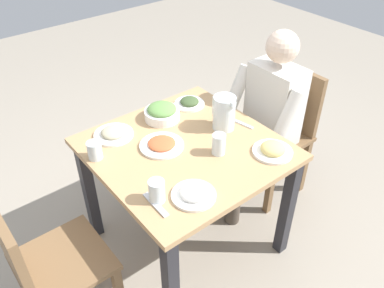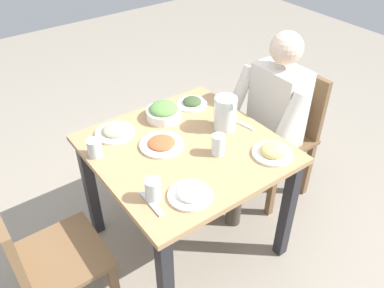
{
  "view_description": "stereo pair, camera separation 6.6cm",
  "coord_description": "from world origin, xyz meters",
  "px_view_note": "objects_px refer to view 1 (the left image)",
  "views": [
    {
      "loc": [
        -1.29,
        0.99,
        1.97
      ],
      "look_at": [
        -0.01,
        -0.04,
        0.73
      ],
      "focal_mm": 37.28,
      "sensor_mm": 36.0,
      "label": 1
    },
    {
      "loc": [
        -1.33,
        0.94,
        1.97
      ],
      "look_at": [
        -0.01,
        -0.04,
        0.73
      ],
      "focal_mm": 37.28,
      "sensor_mm": 36.0,
      "label": 2
    }
  ],
  "objects_px": {
    "water_glass_near_left": "(157,191)",
    "plate_rice_curry": "(162,144)",
    "chair_far": "(43,264)",
    "dining_table": "(186,165)",
    "diner_near": "(263,118)",
    "water_glass_near_right": "(95,150)",
    "plate_dolmas": "(190,103)",
    "plate_yoghurt": "(194,194)",
    "chair_near": "(282,126)",
    "water_pitcher": "(224,113)",
    "water_glass_by_pitcher": "(219,144)",
    "salad_bowl": "(162,112)",
    "plate_beans": "(114,133)",
    "plate_fries": "(273,150)"
  },
  "relations": [
    {
      "from": "chair_far",
      "to": "diner_near",
      "type": "height_order",
      "value": "diner_near"
    },
    {
      "from": "water_pitcher",
      "to": "water_glass_near_left",
      "type": "distance_m",
      "value": 0.65
    },
    {
      "from": "chair_near",
      "to": "plate_rice_curry",
      "type": "xyz_separation_m",
      "value": [
        0.05,
        0.92,
        0.25
      ]
    },
    {
      "from": "diner_near",
      "to": "salad_bowl",
      "type": "xyz_separation_m",
      "value": [
        0.26,
        0.56,
        0.13
      ]
    },
    {
      "from": "plate_fries",
      "to": "plate_beans",
      "type": "bearing_deg",
      "value": 41.29
    },
    {
      "from": "plate_rice_curry",
      "to": "plate_dolmas",
      "type": "relative_size",
      "value": 1.28
    },
    {
      "from": "chair_near",
      "to": "salad_bowl",
      "type": "xyz_separation_m",
      "value": [
        0.26,
        0.77,
        0.28
      ]
    },
    {
      "from": "salad_bowl",
      "to": "water_glass_near_left",
      "type": "relative_size",
      "value": 1.85
    },
    {
      "from": "chair_far",
      "to": "diner_near",
      "type": "bearing_deg",
      "value": -87.41
    },
    {
      "from": "water_pitcher",
      "to": "water_glass_by_pitcher",
      "type": "bearing_deg",
      "value": 131.64
    },
    {
      "from": "chair_far",
      "to": "salad_bowl",
      "type": "bearing_deg",
      "value": -69.9
    },
    {
      "from": "water_glass_near_left",
      "to": "plate_rice_curry",
      "type": "bearing_deg",
      "value": -37.98
    },
    {
      "from": "plate_fries",
      "to": "water_glass_near_right",
      "type": "bearing_deg",
      "value": 53.98
    },
    {
      "from": "water_pitcher",
      "to": "salad_bowl",
      "type": "distance_m",
      "value": 0.35
    },
    {
      "from": "dining_table",
      "to": "diner_near",
      "type": "height_order",
      "value": "diner_near"
    },
    {
      "from": "salad_bowl",
      "to": "water_glass_near_left",
      "type": "distance_m",
      "value": 0.65
    },
    {
      "from": "salad_bowl",
      "to": "plate_beans",
      "type": "bearing_deg",
      "value": 85.03
    },
    {
      "from": "salad_bowl",
      "to": "plate_dolmas",
      "type": "xyz_separation_m",
      "value": [
        0.02,
        -0.21,
        -0.03
      ]
    },
    {
      "from": "plate_beans",
      "to": "water_glass_near_right",
      "type": "relative_size",
      "value": 2.27
    },
    {
      "from": "dining_table",
      "to": "chair_near",
      "type": "bearing_deg",
      "value": -87.85
    },
    {
      "from": "salad_bowl",
      "to": "water_glass_near_left",
      "type": "bearing_deg",
      "value": 142.89
    },
    {
      "from": "plate_rice_curry",
      "to": "plate_dolmas",
      "type": "xyz_separation_m",
      "value": [
        0.23,
        -0.37,
        0.0
      ]
    },
    {
      "from": "plate_rice_curry",
      "to": "plate_beans",
      "type": "distance_m",
      "value": 0.28
    },
    {
      "from": "water_glass_near_left",
      "to": "water_glass_by_pitcher",
      "type": "xyz_separation_m",
      "value": [
        0.08,
        -0.43,
        0.0
      ]
    },
    {
      "from": "plate_rice_curry",
      "to": "chair_near",
      "type": "bearing_deg",
      "value": -92.87
    },
    {
      "from": "plate_yoghurt",
      "to": "water_glass_near_left",
      "type": "relative_size",
      "value": 1.86
    },
    {
      "from": "water_glass_near_right",
      "to": "dining_table",
      "type": "bearing_deg",
      "value": -117.14
    },
    {
      "from": "chair_far",
      "to": "water_glass_near_right",
      "type": "distance_m",
      "value": 0.56
    },
    {
      "from": "chair_near",
      "to": "chair_far",
      "type": "distance_m",
      "value": 1.65
    },
    {
      "from": "plate_dolmas",
      "to": "water_glass_near_left",
      "type": "bearing_deg",
      "value": 131.67
    },
    {
      "from": "water_pitcher",
      "to": "plate_rice_curry",
      "type": "distance_m",
      "value": 0.38
    },
    {
      "from": "water_pitcher",
      "to": "plate_beans",
      "type": "height_order",
      "value": "water_pitcher"
    },
    {
      "from": "water_pitcher",
      "to": "plate_rice_curry",
      "type": "bearing_deg",
      "value": 79.34
    },
    {
      "from": "plate_rice_curry",
      "to": "chair_far",
      "type": "bearing_deg",
      "value": 98.69
    },
    {
      "from": "water_glass_by_pitcher",
      "to": "water_pitcher",
      "type": "bearing_deg",
      "value": -48.36
    },
    {
      "from": "diner_near",
      "to": "plate_beans",
      "type": "distance_m",
      "value": 0.91
    },
    {
      "from": "dining_table",
      "to": "plate_fries",
      "type": "bearing_deg",
      "value": -135.13
    },
    {
      "from": "water_pitcher",
      "to": "water_glass_near_left",
      "type": "bearing_deg",
      "value": 111.39
    },
    {
      "from": "plate_rice_curry",
      "to": "water_glass_near_right",
      "type": "height_order",
      "value": "water_glass_near_right"
    },
    {
      "from": "plate_dolmas",
      "to": "water_glass_near_right",
      "type": "distance_m",
      "value": 0.68
    },
    {
      "from": "dining_table",
      "to": "water_glass_by_pitcher",
      "type": "bearing_deg",
      "value": -145.59
    },
    {
      "from": "plate_yoghurt",
      "to": "salad_bowl",
      "type": "bearing_deg",
      "value": -22.93
    },
    {
      "from": "salad_bowl",
      "to": "plate_dolmas",
      "type": "distance_m",
      "value": 0.22
    },
    {
      "from": "diner_near",
      "to": "water_glass_by_pitcher",
      "type": "xyz_separation_m",
      "value": [
        -0.17,
        0.52,
        0.15
      ]
    },
    {
      "from": "chair_near",
      "to": "plate_yoghurt",
      "type": "relative_size",
      "value": 4.38
    },
    {
      "from": "plate_yoghurt",
      "to": "water_glass_near_right",
      "type": "relative_size",
      "value": 2.16
    },
    {
      "from": "chair_far",
      "to": "plate_yoghurt",
      "type": "bearing_deg",
      "value": -113.44
    },
    {
      "from": "salad_bowl",
      "to": "water_glass_by_pitcher",
      "type": "xyz_separation_m",
      "value": [
        -0.43,
        -0.04,
        0.01
      ]
    },
    {
      "from": "plate_fries",
      "to": "chair_near",
      "type": "bearing_deg",
      "value": -56.29
    },
    {
      "from": "chair_near",
      "to": "chair_far",
      "type": "xyz_separation_m",
      "value": [
        -0.07,
        1.65,
        0.0
      ]
    }
  ]
}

